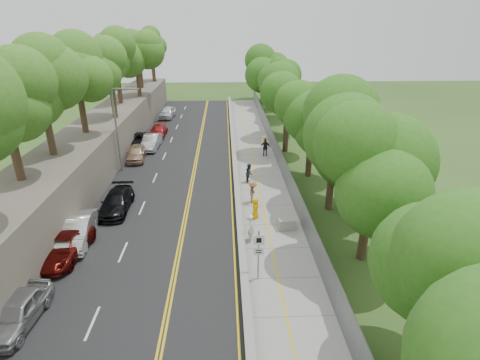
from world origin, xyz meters
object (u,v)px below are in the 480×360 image
at_px(construction_barrel, 264,140).
at_px(car_2, 64,247).
at_px(painter_0, 255,208).
at_px(car_1, 77,230).
at_px(concrete_block, 286,223).
at_px(person_far, 265,147).
at_px(car_0, 18,312).
at_px(streetlight, 118,124).
at_px(signpost, 259,250).

relative_size(construction_barrel, car_2, 0.20).
bearing_deg(painter_0, car_1, 101.06).
bearing_deg(concrete_block, person_far, 89.57).
bearing_deg(car_2, person_far, 56.77).
relative_size(construction_barrel, car_0, 0.23).
height_order(car_0, person_far, person_far).
bearing_deg(streetlight, painter_0, -39.89).
bearing_deg(car_2, car_1, 88.50).
bearing_deg(person_far, signpost, 85.22).
distance_m(signpost, concrete_block, 6.20).
bearing_deg(person_far, streetlight, 16.60).
xyz_separation_m(car_2, painter_0, (12.05, 4.42, 0.11)).
xyz_separation_m(car_0, car_1, (0.21, 7.29, 0.08)).
relative_size(streetlight, signpost, 2.58).
height_order(streetlight, car_1, streetlight).
xyz_separation_m(signpost, car_0, (-11.65, -2.86, -1.20)).
distance_m(car_1, painter_0, 12.13).
relative_size(car_0, painter_0, 2.72).
distance_m(concrete_block, car_1, 13.93).
height_order(construction_barrel, painter_0, painter_0).
height_order(signpost, painter_0, signpost).
distance_m(streetlight, signpost, 20.72).
bearing_deg(streetlight, person_far, 14.33).
distance_m(signpost, car_2, 12.01).
height_order(streetlight, person_far, streetlight).
xyz_separation_m(streetlight, concrete_block, (13.95, -11.52, -4.20)).
relative_size(construction_barrel, person_far, 0.50).
xyz_separation_m(streetlight, signpost, (11.51, -17.02, -2.68)).
bearing_deg(car_2, painter_0, 25.24).
distance_m(car_2, painter_0, 12.84).
bearing_deg(signpost, construction_barrel, 83.44).
bearing_deg(car_0, car_1, 92.46).
relative_size(signpost, painter_0, 1.99).
distance_m(streetlight, painter_0, 15.99).
distance_m(car_1, car_2, 1.81).
xyz_separation_m(construction_barrel, concrete_block, (-0.41, -19.26, -0.10)).
bearing_deg(person_far, painter_0, 83.25).
xyz_separation_m(concrete_block, painter_0, (-2.04, 1.57, 0.39)).
relative_size(signpost, car_1, 0.64).
xyz_separation_m(streetlight, car_1, (0.07, -12.59, -3.80)).
xyz_separation_m(streetlight, person_far, (14.06, 3.59, -3.63)).
height_order(car_2, painter_0, painter_0).
distance_m(car_0, car_1, 7.29).
bearing_deg(streetlight, car_0, -90.40).
bearing_deg(signpost, car_2, 167.25).
relative_size(concrete_block, person_far, 0.61).
distance_m(construction_barrel, concrete_block, 19.27).
bearing_deg(car_2, signpost, -7.66).
bearing_deg(painter_0, concrete_block, -129.03).
height_order(signpost, concrete_block, signpost).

